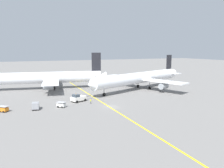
{
  "coord_description": "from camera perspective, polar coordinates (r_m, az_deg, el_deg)",
  "views": [
    {
      "loc": [
        -28.48,
        -62.95,
        18.12
      ],
      "look_at": [
        9.42,
        19.36,
        4.0
      ],
      "focal_mm": 35.85,
      "sensor_mm": 36.0,
      "label": 1
    }
  ],
  "objects": [
    {
      "name": "airliner_at_gate_left",
      "position": [
        106.17,
        -16.31,
        1.54
      ],
      "size": [
        55.84,
        39.09,
        16.54
      ],
      "color": "white",
      "rests_on": "ground"
    },
    {
      "name": "airliner_being_pushed",
      "position": [
        102.32,
        7.07,
        1.54
      ],
      "size": [
        57.04,
        42.29,
        15.21
      ],
      "color": "white",
      "rests_on": "ground"
    },
    {
      "name": "ground_crew_ramp_agent_by_cones",
      "position": [
        75.61,
        -5.47,
        -4.39
      ],
      "size": [
        0.49,
        0.36,
        1.63
      ],
      "color": "#4C4C51",
      "rests_on": "ground"
    },
    {
      "name": "taxiway_stripe",
      "position": [
        80.35,
        -3.38,
        -4.19
      ],
      "size": [
        4.26,
        119.96,
        0.01
      ],
      "primitive_type": "cube",
      "rotation": [
        0.0,
        0.0,
        -0.03
      ],
      "color": "yellow",
      "rests_on": "ground"
    },
    {
      "name": "ground_plane",
      "position": [
        71.43,
        -0.37,
        -5.84
      ],
      "size": [
        600.0,
        600.0,
        0.0
      ],
      "primitive_type": "plane",
      "color": "slate"
    },
    {
      "name": "gse_baggage_cart_near_cluster",
      "position": [
        72.83,
        -25.97,
        -5.76
      ],
      "size": [
        3.07,
        3.02,
        1.71
      ],
      "color": "orange",
      "rests_on": "ground"
    },
    {
      "name": "gse_baggage_cart_trailing",
      "position": [
        72.37,
        -12.8,
        -5.16
      ],
      "size": [
        3.02,
        3.06,
        1.71
      ],
      "color": "silver",
      "rests_on": "ground"
    },
    {
      "name": "pushback_tug",
      "position": [
        78.94,
        -8.61,
        -3.56
      ],
      "size": [
        8.22,
        4.67,
        3.03
      ],
      "color": "white",
      "rests_on": "ground"
    },
    {
      "name": "gse_container_dolly_flat",
      "position": [
        71.83,
        -18.94,
        -5.28
      ],
      "size": [
        2.68,
        3.51,
        2.15
      ],
      "color": "slate",
      "rests_on": "ground"
    }
  ]
}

